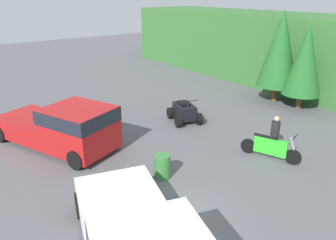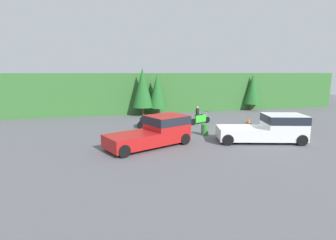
% 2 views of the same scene
% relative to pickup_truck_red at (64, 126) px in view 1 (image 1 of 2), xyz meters
% --- Properties ---
extents(ground_plane, '(80.00, 80.00, 0.00)m').
position_rel_pickup_truck_red_xyz_m(ground_plane, '(6.38, 0.57, -1.02)').
color(ground_plane, '#5B5B60').
extents(tree_left, '(2.35, 2.35, 5.35)m').
position_rel_pickup_truck_red_xyz_m(tree_left, '(1.15, 12.47, 2.12)').
color(tree_left, brown).
rests_on(tree_left, ground_plane).
extents(tree_mid_left, '(2.06, 2.06, 4.69)m').
position_rel_pickup_truck_red_xyz_m(tree_mid_left, '(2.80, 12.45, 1.74)').
color(tree_mid_left, brown).
rests_on(tree_mid_left, ground_plane).
extents(pickup_truck_red, '(6.06, 4.20, 1.96)m').
position_rel_pickup_truck_red_xyz_m(pickup_truck_red, '(0.00, 0.00, 0.00)').
color(pickup_truck_red, red).
rests_on(pickup_truck_red, ground_plane).
extents(dirt_bike, '(2.27, 1.06, 1.13)m').
position_rel_pickup_truck_red_xyz_m(dirt_bike, '(5.65, 6.18, -0.55)').
color(dirt_bike, black).
rests_on(dirt_bike, ground_plane).
extents(quad_atv, '(2.15, 1.83, 1.26)m').
position_rel_pickup_truck_red_xyz_m(quad_atv, '(0.54, 5.96, -0.53)').
color(quad_atv, black).
rests_on(quad_atv, ground_plane).
extents(rider_person, '(0.36, 0.37, 1.65)m').
position_rel_pickup_truck_red_xyz_m(rider_person, '(5.49, 6.60, -0.12)').
color(rider_person, navy).
rests_on(rider_person, ground_plane).
extents(steel_barrel, '(0.58, 0.58, 0.88)m').
position_rel_pickup_truck_red_xyz_m(steel_barrel, '(4.31, 1.91, -0.58)').
color(steel_barrel, '#387A38').
rests_on(steel_barrel, ground_plane).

